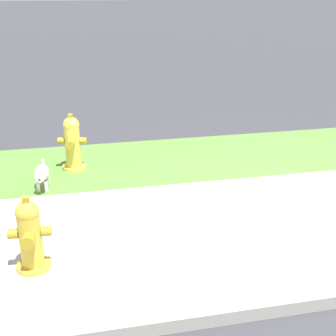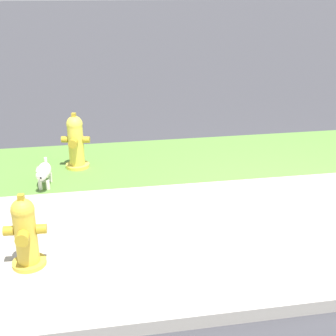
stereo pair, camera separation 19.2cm
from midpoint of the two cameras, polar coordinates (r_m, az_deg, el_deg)
name	(u,v)px [view 2 (the right image)]	position (r m, az deg, el deg)	size (l,w,h in m)	color
ground_plane	(320,222)	(5.47, 18.96, -6.28)	(120.00, 120.00, 0.00)	#38383D
sidewalk_pavement	(320,222)	(5.47, 18.97, -6.23)	(18.00, 2.52, 0.01)	#ADA89E
grass_verge	(252,154)	(7.27, 11.00, 1.65)	(18.00, 1.85, 0.01)	#568438
fire_hydrant_at_driveway	(25,233)	(4.43, -15.80, -7.64)	(0.39, 0.36, 0.73)	gold
fire_hydrant_far_end	(76,142)	(6.62, -10.37, 3.16)	(0.40, 0.38, 0.80)	yellow
small_white_dog	(44,172)	(6.12, -14.05, -0.48)	(0.20, 0.53, 0.36)	silver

